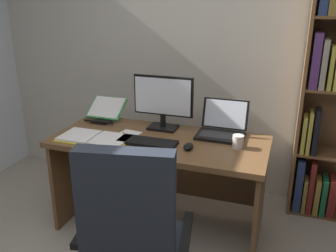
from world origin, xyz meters
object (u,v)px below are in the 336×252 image
computer_mouse (188,146)px  laptop (222,128)px  reading_stand_with_book (106,110)px  desk (163,161)px  open_binder (95,138)px  keyboard (147,142)px  monitor (163,103)px  office_chair (132,249)px  pen (129,135)px  coffee_mug (238,141)px  notepad (127,136)px

computer_mouse → laptop: bearing=64.5°
computer_mouse → reading_stand_with_book: 0.92m
desk → open_binder: size_ratio=3.00×
keyboard → computer_mouse: (0.30, 0.00, 0.01)m
computer_mouse → keyboard: bearing=180.0°
monitor → reading_stand_with_book: size_ratio=1.60×
monitor → desk: bearing=-71.7°
office_chair → pen: office_chair is taller
office_chair → coffee_mug: size_ratio=12.01×
desk → reading_stand_with_book: size_ratio=5.27×
notepad → keyboard: bearing=-23.0°
keyboard → computer_mouse: computer_mouse is taller
coffee_mug → office_chair: bearing=-115.2°
desk → keyboard: (-0.05, -0.19, 0.22)m
monitor → pen: (-0.18, -0.25, -0.20)m
open_binder → notepad: (0.19, 0.13, -0.01)m
reading_stand_with_book → coffee_mug: reading_stand_with_book is taller
laptop → coffee_mug: 0.25m
notepad → pen: (0.02, 0.00, 0.01)m
laptop → reading_stand_with_book: laptop is taller
computer_mouse → open_binder: size_ratio=0.20×
pen → monitor: bearing=53.9°
open_binder → coffee_mug: size_ratio=5.81×
desk → laptop: laptop is taller
monitor → open_binder: monitor is taller
notepad → pen: size_ratio=1.50×
office_chair → coffee_mug: (0.41, 0.87, 0.34)m
desk → keyboard: keyboard is taller
monitor → coffee_mug: size_ratio=5.28×
laptop → monitor: bearing=-179.0°
computer_mouse → notepad: 0.51m
open_binder → coffee_mug: 1.02m
keyboard → pen: keyboard is taller
laptop → pen: (-0.64, -0.25, -0.04)m
desk → monitor: monitor is taller
desk → open_binder: bearing=-151.4°
desk → keyboard: 0.30m
keyboard → coffee_mug: bearing=12.7°
coffee_mug → desk: bearing=174.8°
desk → monitor: bearing=108.3°
pen → reading_stand_with_book: bearing=139.0°
notepad → pen: pen is taller
reading_stand_with_book → office_chair: bearing=-56.7°
notepad → coffee_mug: size_ratio=2.35×
open_binder → pen: bearing=32.3°
laptop → reading_stand_with_book: bearing=177.0°
desk → reading_stand_with_book: 0.68m
keyboard → reading_stand_with_book: 0.66m
office_chair → reading_stand_with_book: (-0.74, 1.12, 0.38)m
office_chair → monitor: (-0.20, 1.06, 0.50)m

